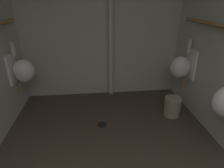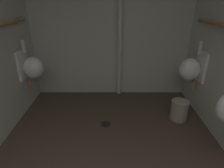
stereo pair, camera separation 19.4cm
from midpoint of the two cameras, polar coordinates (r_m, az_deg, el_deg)
name	(u,v)px [view 1 (the left image)]	position (r m, az deg, el deg)	size (l,w,h in m)	color
floor	(113,167)	(2.27, -2.39, -23.70)	(2.80, 3.58, 0.08)	#47382D
wall_back	(101,23)	(3.30, -5.02, 17.66)	(2.80, 0.06, 2.54)	beige
urinal_left_mid	(22,70)	(3.11, -26.83, 3.58)	(0.32, 0.30, 0.76)	white
urinal_right_far	(182,66)	(3.10, 18.41, 4.91)	(0.32, 0.30, 0.76)	white
standpipe_back_wall	(111,23)	(3.20, -2.20, 17.53)	(0.07, 0.07, 2.49)	beige
floor_drain	(102,124)	(2.78, -4.96, -12.02)	(0.14, 0.14, 0.01)	black
waste_bin	(172,107)	(3.01, 15.80, -6.57)	(0.24, 0.24, 0.29)	#9E937A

